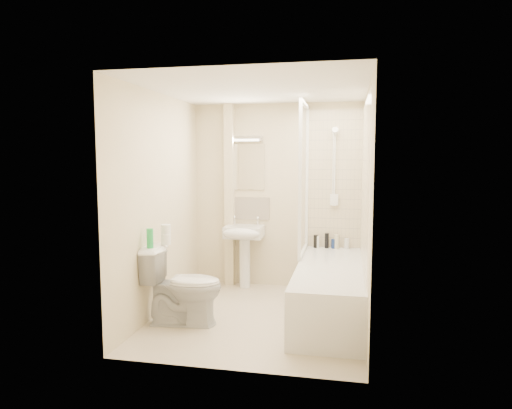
# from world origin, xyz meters

# --- Properties ---
(floor) EXTENTS (2.50, 2.50, 0.00)m
(floor) POSITION_xyz_m (0.00, 0.00, 0.00)
(floor) COLOR beige
(floor) RESTS_ON ground
(wall_back) EXTENTS (2.20, 0.02, 2.40)m
(wall_back) POSITION_xyz_m (0.00, 1.25, 1.20)
(wall_back) COLOR beige
(wall_back) RESTS_ON ground
(wall_left) EXTENTS (0.02, 2.50, 2.40)m
(wall_left) POSITION_xyz_m (-1.10, 0.00, 1.20)
(wall_left) COLOR beige
(wall_left) RESTS_ON ground
(wall_right) EXTENTS (0.02, 2.50, 2.40)m
(wall_right) POSITION_xyz_m (1.10, 0.00, 1.20)
(wall_right) COLOR beige
(wall_right) RESTS_ON ground
(ceiling) EXTENTS (2.20, 2.50, 0.02)m
(ceiling) POSITION_xyz_m (0.00, 0.00, 2.40)
(ceiling) COLOR white
(ceiling) RESTS_ON wall_back
(tile_back) EXTENTS (0.70, 0.01, 1.75)m
(tile_back) POSITION_xyz_m (0.75, 1.24, 1.42)
(tile_back) COLOR beige
(tile_back) RESTS_ON wall_back
(tile_right) EXTENTS (0.01, 2.10, 1.75)m
(tile_right) POSITION_xyz_m (1.09, 0.20, 1.42)
(tile_right) COLOR beige
(tile_right) RESTS_ON wall_right
(pipe_boxing) EXTENTS (0.12, 0.12, 2.40)m
(pipe_boxing) POSITION_xyz_m (-0.62, 1.19, 1.20)
(pipe_boxing) COLOR beige
(pipe_boxing) RESTS_ON ground
(splashback) EXTENTS (0.60, 0.02, 0.30)m
(splashback) POSITION_xyz_m (-0.39, 1.24, 1.03)
(splashback) COLOR beige
(splashback) RESTS_ON wall_back
(mirror) EXTENTS (0.46, 0.01, 0.60)m
(mirror) POSITION_xyz_m (-0.39, 1.24, 1.58)
(mirror) COLOR white
(mirror) RESTS_ON wall_back
(strip_light) EXTENTS (0.42, 0.07, 0.07)m
(strip_light) POSITION_xyz_m (-0.39, 1.22, 1.95)
(strip_light) COLOR silver
(strip_light) RESTS_ON wall_back
(bathtub) EXTENTS (0.70, 2.10, 0.55)m
(bathtub) POSITION_xyz_m (0.75, 0.20, 0.29)
(bathtub) COLOR white
(bathtub) RESTS_ON ground
(shower_screen) EXTENTS (0.04, 0.92, 1.80)m
(shower_screen) POSITION_xyz_m (0.40, 0.80, 1.45)
(shower_screen) COLOR white
(shower_screen) RESTS_ON bathtub
(shower_fixture) EXTENTS (0.10, 0.16, 0.99)m
(shower_fixture) POSITION_xyz_m (0.75, 1.19, 1.55)
(shower_fixture) COLOR white
(shower_fixture) RESTS_ON wall_back
(pedestal_sink) EXTENTS (0.48, 0.46, 0.94)m
(pedestal_sink) POSITION_xyz_m (-0.39, 1.01, 0.66)
(pedestal_sink) COLOR white
(pedestal_sink) RESTS_ON ground
(bottle_black_a) EXTENTS (0.06, 0.06, 0.16)m
(bottle_black_a) POSITION_xyz_m (0.53, 1.16, 0.63)
(bottle_black_a) COLOR black
(bottle_black_a) RESTS_ON bathtub
(bottle_white_a) EXTENTS (0.05, 0.05, 0.16)m
(bottle_white_a) POSITION_xyz_m (0.55, 1.16, 0.63)
(bottle_white_a) COLOR white
(bottle_white_a) RESTS_ON bathtub
(bottle_black_b) EXTENTS (0.05, 0.05, 0.19)m
(bottle_black_b) POSITION_xyz_m (0.67, 1.16, 0.65)
(bottle_black_b) COLOR black
(bottle_black_b) RESTS_ON bathtub
(bottle_blue) EXTENTS (0.06, 0.06, 0.12)m
(bottle_blue) POSITION_xyz_m (0.75, 1.16, 0.61)
(bottle_blue) COLOR navy
(bottle_blue) RESTS_ON bathtub
(bottle_cream) EXTENTS (0.06, 0.06, 0.18)m
(bottle_cream) POSITION_xyz_m (0.79, 1.16, 0.64)
(bottle_cream) COLOR beige
(bottle_cream) RESTS_ON bathtub
(bottle_white_b) EXTENTS (0.06, 0.06, 0.13)m
(bottle_white_b) POSITION_xyz_m (0.92, 1.16, 0.62)
(bottle_white_b) COLOR silver
(bottle_white_b) RESTS_ON bathtub
(bottle_green) EXTENTS (0.06, 0.06, 0.10)m
(bottle_green) POSITION_xyz_m (0.92, 1.16, 0.60)
(bottle_green) COLOR green
(bottle_green) RESTS_ON bathtub
(toilet) EXTENTS (0.60, 0.88, 0.80)m
(toilet) POSITION_xyz_m (-0.72, -0.33, 0.40)
(toilet) COLOR white
(toilet) RESTS_ON ground
(toilet_roll_lower) EXTENTS (0.10, 0.10, 0.11)m
(toilet_roll_lower) POSITION_xyz_m (-0.93, -0.25, 0.86)
(toilet_roll_lower) COLOR white
(toilet_roll_lower) RESTS_ON toilet
(toilet_roll_upper) EXTENTS (0.10, 0.10, 0.10)m
(toilet_roll_upper) POSITION_xyz_m (-0.93, -0.24, 0.96)
(toilet_roll_upper) COLOR white
(toilet_roll_upper) RESTS_ON toilet_roll_lower
(green_bottle) EXTENTS (0.07, 0.07, 0.20)m
(green_bottle) POSITION_xyz_m (-1.01, -0.46, 0.90)
(green_bottle) COLOR green
(green_bottle) RESTS_ON toilet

